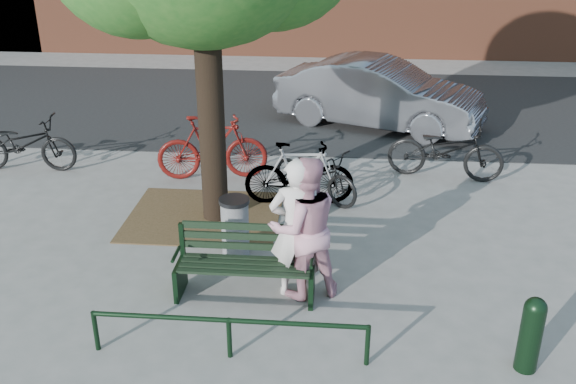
# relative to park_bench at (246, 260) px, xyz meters

# --- Properties ---
(ground) EXTENTS (90.00, 90.00, 0.00)m
(ground) POSITION_rel_park_bench_xyz_m (0.00, -0.08, -0.48)
(ground) COLOR gray
(ground) RESTS_ON ground
(dirt_pit) EXTENTS (2.40, 2.00, 0.02)m
(dirt_pit) POSITION_rel_park_bench_xyz_m (-1.00, 2.12, -0.47)
(dirt_pit) COLOR brown
(dirt_pit) RESTS_ON ground
(road) EXTENTS (40.00, 7.00, 0.01)m
(road) POSITION_rel_park_bench_xyz_m (0.00, 8.42, -0.47)
(road) COLOR black
(road) RESTS_ON ground
(park_bench) EXTENTS (1.74, 0.54, 0.97)m
(park_bench) POSITION_rel_park_bench_xyz_m (0.00, 0.00, 0.00)
(park_bench) COLOR black
(park_bench) RESTS_ON ground
(guard_railing) EXTENTS (3.06, 0.06, 0.51)m
(guard_railing) POSITION_rel_park_bench_xyz_m (0.00, -1.28, -0.08)
(guard_railing) COLOR black
(guard_railing) RESTS_ON ground
(person_left) EXTENTS (0.71, 0.50, 1.85)m
(person_left) POSITION_rel_park_bench_xyz_m (0.63, 0.07, 0.45)
(person_left) COLOR beige
(person_left) RESTS_ON ground
(person_right) EXTENTS (1.09, 0.97, 1.86)m
(person_right) POSITION_rel_park_bench_xyz_m (0.73, 0.07, 0.45)
(person_right) COLOR #C48798
(person_right) RESTS_ON ground
(bollard) EXTENTS (0.24, 0.24, 0.89)m
(bollard) POSITION_rel_park_bench_xyz_m (3.20, -1.20, -0.00)
(bollard) COLOR black
(bollard) RESTS_ON ground
(litter_bin) EXTENTS (0.43, 0.43, 0.87)m
(litter_bin) POSITION_rel_park_bench_xyz_m (-0.30, 0.97, -0.04)
(litter_bin) COLOR gray
(litter_bin) RESTS_ON ground
(bicycle_a) EXTENTS (1.99, 0.76, 1.03)m
(bicycle_a) POSITION_rel_park_bench_xyz_m (-4.72, 3.80, 0.04)
(bicycle_a) COLOR black
(bicycle_a) RESTS_ON ground
(bicycle_b) EXTENTS (2.04, 0.88, 1.19)m
(bicycle_b) POSITION_rel_park_bench_xyz_m (-1.14, 3.69, 0.12)
(bicycle_b) COLOR #4F0E0B
(bicycle_b) RESTS_ON ground
(bicycle_c) EXTENTS (1.75, 1.49, 0.90)m
(bicycle_c) POSITION_rel_park_bench_xyz_m (0.74, 2.98, -0.03)
(bicycle_c) COLOR black
(bicycle_c) RESTS_ON ground
(bicycle_d) EXTENTS (1.84, 0.67, 1.08)m
(bicycle_d) POSITION_rel_park_bench_xyz_m (0.48, 2.75, 0.06)
(bicycle_d) COLOR gray
(bicycle_d) RESTS_ON ground
(bicycle_e) EXTENTS (2.15, 1.07, 1.08)m
(bicycle_e) POSITION_rel_park_bench_xyz_m (3.03, 4.08, 0.06)
(bicycle_e) COLOR black
(bicycle_e) RESTS_ON ground
(parked_car) EXTENTS (4.79, 3.11, 1.49)m
(parked_car) POSITION_rel_park_bench_xyz_m (1.95, 6.98, 0.27)
(parked_car) COLOR slate
(parked_car) RESTS_ON ground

